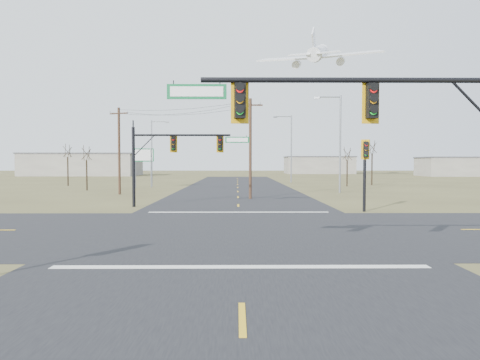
# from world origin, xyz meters

# --- Properties ---
(ground) EXTENTS (320.00, 320.00, 0.00)m
(ground) POSITION_xyz_m (0.00, 0.00, 0.00)
(ground) COLOR brown
(ground) RESTS_ON ground
(road_ew) EXTENTS (160.00, 14.00, 0.02)m
(road_ew) POSITION_xyz_m (0.00, 0.00, 0.01)
(road_ew) COLOR black
(road_ew) RESTS_ON ground
(road_ns) EXTENTS (14.00, 160.00, 0.02)m
(road_ns) POSITION_xyz_m (0.00, 0.00, 0.01)
(road_ns) COLOR black
(road_ns) RESTS_ON ground
(stop_bar_near) EXTENTS (12.00, 0.40, 0.01)m
(stop_bar_near) POSITION_xyz_m (0.00, -7.50, 0.03)
(stop_bar_near) COLOR silver
(stop_bar_near) RESTS_ON road_ns
(stop_bar_far) EXTENTS (12.00, 0.40, 0.01)m
(stop_bar_far) POSITION_xyz_m (0.00, 7.50, 0.03)
(stop_bar_far) COLOR silver
(stop_bar_far) RESTS_ON road_ns
(mast_arm_near) EXTENTS (10.33, 0.49, 6.42)m
(mast_arm_near) POSITION_xyz_m (4.04, -7.94, 4.70)
(mast_arm_near) COLOR black
(mast_arm_near) RESTS_ON ground
(mast_arm_far) EXTENTS (8.82, 0.56, 6.00)m
(mast_arm_far) POSITION_xyz_m (-4.57, 11.25, 4.36)
(mast_arm_far) COLOR black
(mast_arm_far) RESTS_ON ground
(pedestal_signal_ne) EXTENTS (0.62, 0.55, 4.93)m
(pedestal_signal_ne) POSITION_xyz_m (8.57, 7.88, 3.51)
(pedestal_signal_ne) COLOR black
(pedestal_signal_ne) RESTS_ON ground
(utility_pole_near) EXTENTS (2.25, 0.27, 9.18)m
(utility_pole_near) POSITION_xyz_m (1.12, 18.17, 4.78)
(utility_pole_near) COLOR #412B1C
(utility_pole_near) RESTS_ON ground
(utility_pole_far) EXTENTS (2.10, 0.96, 9.08)m
(utility_pole_far) POSITION_xyz_m (-12.46, 24.05, 4.73)
(utility_pole_far) COLOR #412B1C
(utility_pole_far) RESTS_ON ground
(highway_sign) EXTENTS (2.78, 0.35, 5.21)m
(highway_sign) POSITION_xyz_m (-12.54, 35.82, 3.75)
(highway_sign) COLOR gray
(highway_sign) RESTS_ON ground
(streetlight_a) EXTENTS (3.02, 0.47, 10.76)m
(streetlight_a) POSITION_xyz_m (11.09, 26.34, 6.05)
(streetlight_a) COLOR gray
(streetlight_a) RESTS_ON ground
(streetlight_b) EXTENTS (3.15, 0.42, 11.26)m
(streetlight_b) POSITION_xyz_m (8.80, 50.90, 6.33)
(streetlight_b) COLOR gray
(streetlight_b) RESTS_ON ground
(streetlight_c) EXTENTS (2.58, 0.24, 9.30)m
(streetlight_c) POSITION_xyz_m (-11.90, 39.38, 5.22)
(streetlight_c) COLOR gray
(streetlight_c) RESTS_ON ground
(bare_tree_a) EXTENTS (3.09, 3.09, 5.72)m
(bare_tree_a) POSITION_xyz_m (-18.14, 30.45, 4.53)
(bare_tree_a) COLOR black
(bare_tree_a) RESTS_ON ground
(bare_tree_b) EXTENTS (3.15, 3.15, 6.37)m
(bare_tree_b) POSITION_xyz_m (-24.43, 40.67, 5.10)
(bare_tree_b) COLOR black
(bare_tree_b) RESTS_ON ground
(bare_tree_c) EXTENTS (2.59, 2.59, 5.90)m
(bare_tree_c) POSITION_xyz_m (15.44, 39.14, 4.63)
(bare_tree_c) COLOR black
(bare_tree_c) RESTS_ON ground
(bare_tree_d) EXTENTS (3.24, 3.24, 7.12)m
(bare_tree_d) POSITION_xyz_m (19.91, 42.19, 5.74)
(bare_tree_d) COLOR black
(bare_tree_d) RESTS_ON ground
(warehouse_left) EXTENTS (28.00, 14.00, 5.50)m
(warehouse_left) POSITION_xyz_m (-40.00, 90.00, 2.75)
(warehouse_left) COLOR gray
(warehouse_left) RESTS_ON ground
(warehouse_mid) EXTENTS (20.00, 12.00, 5.00)m
(warehouse_mid) POSITION_xyz_m (25.00, 110.00, 2.50)
(warehouse_mid) COLOR gray
(warehouse_mid) RESTS_ON ground
(warehouse_right) EXTENTS (18.00, 10.00, 4.50)m
(warehouse_right) POSITION_xyz_m (55.00, 85.00, 2.25)
(warehouse_right) COLOR gray
(warehouse_right) RESTS_ON ground
(jet_airliner) EXTENTS (22.47, 23.36, 12.78)m
(jet_airliner) POSITION_xyz_m (17.79, 73.68, 27.34)
(jet_airliner) COLOR white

